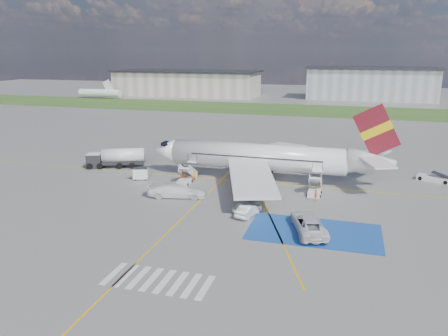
{
  "coord_description": "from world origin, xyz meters",
  "views": [
    {
      "loc": [
        12.66,
        -48.22,
        18.78
      ],
      "look_at": [
        -2.92,
        6.08,
        3.5
      ],
      "focal_mm": 35.0,
      "sensor_mm": 36.0,
      "label": 1
    }
  ],
  "objects_px": {
    "fuel_tanker": "(116,159)",
    "van_white_a": "(309,221)",
    "van_white_b": "(177,189)",
    "airliner": "(267,157)",
    "car_silver_a": "(245,206)",
    "gpu_cart": "(141,174)",
    "car_silver_b": "(248,210)",
    "belt_loader": "(434,179)"
  },
  "relations": [
    {
      "from": "airliner",
      "to": "belt_loader",
      "type": "bearing_deg",
      "value": 13.77
    },
    {
      "from": "fuel_tanker",
      "to": "van_white_b",
      "type": "distance_m",
      "value": 19.21
    },
    {
      "from": "car_silver_a",
      "to": "gpu_cart",
      "type": "bearing_deg",
      "value": -4.75
    },
    {
      "from": "car_silver_a",
      "to": "van_white_a",
      "type": "relative_size",
      "value": 0.62
    },
    {
      "from": "fuel_tanker",
      "to": "van_white_b",
      "type": "xyz_separation_m",
      "value": [
        15.39,
        -11.5,
        -0.2
      ]
    },
    {
      "from": "belt_loader",
      "to": "van_white_b",
      "type": "xyz_separation_m",
      "value": [
        -33.91,
        -17.25,
        0.76
      ]
    },
    {
      "from": "belt_loader",
      "to": "car_silver_a",
      "type": "height_order",
      "value": "belt_loader"
    },
    {
      "from": "airliner",
      "to": "van_white_b",
      "type": "distance_m",
      "value": 15.22
    },
    {
      "from": "van_white_b",
      "to": "fuel_tanker",
      "type": "bearing_deg",
      "value": 42.32
    },
    {
      "from": "gpu_cart",
      "to": "belt_loader",
      "type": "relative_size",
      "value": 0.49
    },
    {
      "from": "airliner",
      "to": "car_silver_a",
      "type": "relative_size",
      "value": 9.45
    },
    {
      "from": "belt_loader",
      "to": "gpu_cart",
      "type": "bearing_deg",
      "value": -142.73
    },
    {
      "from": "fuel_tanker",
      "to": "car_silver_b",
      "type": "height_order",
      "value": "fuel_tanker"
    },
    {
      "from": "fuel_tanker",
      "to": "gpu_cart",
      "type": "bearing_deg",
      "value": -57.7
    },
    {
      "from": "airliner",
      "to": "fuel_tanker",
      "type": "height_order",
      "value": "airliner"
    },
    {
      "from": "fuel_tanker",
      "to": "belt_loader",
      "type": "distance_m",
      "value": 49.65
    },
    {
      "from": "airliner",
      "to": "car_silver_b",
      "type": "xyz_separation_m",
      "value": [
        0.68,
        -15.33,
        -2.7
      ]
    },
    {
      "from": "airliner",
      "to": "van_white_a",
      "type": "height_order",
      "value": "airliner"
    },
    {
      "from": "van_white_b",
      "to": "airliner",
      "type": "bearing_deg",
      "value": -51.93
    },
    {
      "from": "gpu_cart",
      "to": "van_white_b",
      "type": "distance_m",
      "value": 10.33
    },
    {
      "from": "gpu_cart",
      "to": "van_white_a",
      "type": "relative_size",
      "value": 0.4
    },
    {
      "from": "fuel_tanker",
      "to": "car_silver_a",
      "type": "distance_m",
      "value": 28.89
    },
    {
      "from": "car_silver_b",
      "to": "van_white_b",
      "type": "height_order",
      "value": "van_white_b"
    },
    {
      "from": "airliner",
      "to": "car_silver_a",
      "type": "height_order",
      "value": "airliner"
    },
    {
      "from": "belt_loader",
      "to": "car_silver_b",
      "type": "relative_size",
      "value": 1.22
    },
    {
      "from": "fuel_tanker",
      "to": "car_silver_a",
      "type": "height_order",
      "value": "fuel_tanker"
    },
    {
      "from": "belt_loader",
      "to": "car_silver_a",
      "type": "xyz_separation_m",
      "value": [
        -24.05,
        -19.79,
        0.29
      ]
    },
    {
      "from": "airliner",
      "to": "van_white_b",
      "type": "height_order",
      "value": "airliner"
    },
    {
      "from": "airliner",
      "to": "car_silver_b",
      "type": "relative_size",
      "value": 8.71
    },
    {
      "from": "fuel_tanker",
      "to": "van_white_a",
      "type": "xyz_separation_m",
      "value": [
        33.13,
        -18.07,
        -0.16
      ]
    },
    {
      "from": "van_white_a",
      "to": "van_white_b",
      "type": "bearing_deg",
      "value": -37.04
    },
    {
      "from": "belt_loader",
      "to": "car_silver_a",
      "type": "distance_m",
      "value": 31.15
    },
    {
      "from": "airliner",
      "to": "van_white_a",
      "type": "bearing_deg",
      "value": -66.32
    },
    {
      "from": "airliner",
      "to": "car_silver_a",
      "type": "distance_m",
      "value": 14.16
    },
    {
      "from": "airliner",
      "to": "van_white_a",
      "type": "distance_m",
      "value": 19.71
    },
    {
      "from": "car_silver_a",
      "to": "van_white_a",
      "type": "distance_m",
      "value": 8.87
    },
    {
      "from": "airliner",
      "to": "van_white_b",
      "type": "relative_size",
      "value": 6.36
    },
    {
      "from": "fuel_tanker",
      "to": "car_silver_a",
      "type": "relative_size",
      "value": 2.45
    },
    {
      "from": "belt_loader",
      "to": "van_white_b",
      "type": "bearing_deg",
      "value": -130.56
    },
    {
      "from": "gpu_cart",
      "to": "car_silver_a",
      "type": "height_order",
      "value": "gpu_cart"
    },
    {
      "from": "van_white_b",
      "to": "car_silver_a",
      "type": "bearing_deg",
      "value": -115.36
    },
    {
      "from": "van_white_a",
      "to": "van_white_b",
      "type": "relative_size",
      "value": 1.08
    }
  ]
}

